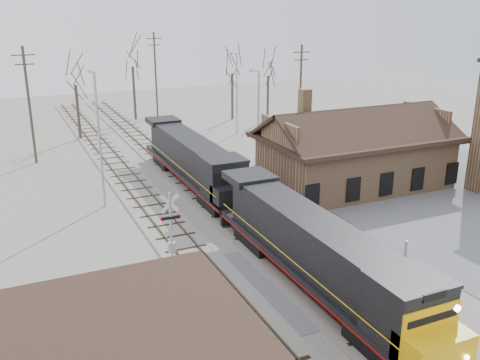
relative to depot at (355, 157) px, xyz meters
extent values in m
plane|color=gray|center=(-11.99, -12.00, -2.41)|extent=(140.00, 140.00, 0.00)
cube|color=slate|center=(-11.99, -12.00, -2.39)|extent=(60.00, 9.00, 0.03)
cube|color=gray|center=(-11.99, 3.00, -2.35)|extent=(3.40, 90.00, 0.12)
cube|color=#473323|center=(-12.71, 3.00, -2.24)|extent=(0.08, 90.00, 0.14)
cube|color=#473323|center=(-11.27, 3.00, -2.24)|extent=(0.08, 90.00, 0.14)
cube|color=gray|center=(-16.49, 3.00, -2.35)|extent=(3.40, 90.00, 0.12)
cube|color=#473323|center=(-17.21, 3.00, -2.24)|extent=(0.08, 90.00, 0.14)
cube|color=#473323|center=(-15.77, 3.00, -2.24)|extent=(0.08, 90.00, 0.14)
cube|color=#A27B53|center=(0.01, 0.00, -0.41)|extent=(14.00, 8.00, 4.00)
cube|color=black|center=(0.01, 0.00, 1.69)|extent=(15.20, 9.20, 0.30)
cube|color=black|center=(0.01, -2.30, 2.69)|extent=(15.00, 4.71, 2.66)
cube|color=black|center=(0.01, 2.30, 2.69)|extent=(15.00, 4.71, 2.66)
cube|color=#A27B53|center=(-3.99, 1.50, 4.39)|extent=(0.80, 0.80, 2.20)
cube|color=black|center=(-11.99, -19.07, -1.91)|extent=(2.27, 3.63, 0.91)
cube|color=black|center=(-11.99, -7.27, -1.91)|extent=(2.27, 3.63, 0.91)
cube|color=black|center=(-11.99, -13.17, -1.18)|extent=(2.72, 18.16, 0.32)
cube|color=maroon|center=(-11.99, -13.17, -1.38)|extent=(2.74, 18.16, 0.11)
cube|color=black|center=(-11.99, -12.03, 0.23)|extent=(2.36, 13.16, 2.54)
cube|color=black|center=(-11.99, -19.88, 0.23)|extent=(2.72, 2.54, 2.54)
cube|color=#EAAE0C|center=(-11.99, -21.43, -0.55)|extent=(2.72, 1.63, 1.27)
cylinder|color=#FFF2CC|center=(-11.99, -22.26, 1.59)|extent=(0.25, 0.10, 0.25)
cube|color=black|center=(-11.99, -0.41, -1.91)|extent=(2.27, 3.63, 0.91)
cube|color=black|center=(-11.99, 11.39, -1.91)|extent=(2.27, 3.63, 0.91)
cube|color=black|center=(-11.99, 5.49, -1.18)|extent=(2.72, 18.16, 0.32)
cube|color=maroon|center=(-11.99, 5.49, -1.38)|extent=(2.74, 18.16, 0.11)
cube|color=black|center=(-11.99, 6.62, 0.23)|extent=(2.36, 13.16, 2.54)
cube|color=black|center=(-11.99, -1.23, 0.23)|extent=(2.72, 2.54, 2.54)
cube|color=black|center=(-11.99, -2.77, -0.55)|extent=(2.72, 1.63, 1.27)
cube|color=black|center=(-11.99, -3.69, -1.91)|extent=(2.54, 0.25, 0.91)
cylinder|color=#A5A8AD|center=(-9.65, -16.99, -0.44)|extent=(0.14, 0.14, 3.93)
cube|color=silver|center=(-9.65, -16.99, 0.93)|extent=(1.03, 0.13, 1.03)
cube|color=silver|center=(-9.65, -16.99, 0.93)|extent=(1.03, 0.13, 1.03)
cube|color=black|center=(-9.65, -16.99, 0.15)|extent=(0.89, 0.23, 0.15)
cylinder|color=#B20C0C|center=(-10.09, -16.95, 0.15)|extent=(0.24, 0.10, 0.24)
cylinder|color=#B20C0C|center=(-9.21, -17.03, 0.15)|extent=(0.24, 0.10, 0.24)
cube|color=#A5A8AD|center=(-9.65, -16.99, -1.52)|extent=(0.39, 0.29, 0.49)
cylinder|color=#A5A8AD|center=(-17.71, -7.11, -0.30)|extent=(0.15, 0.15, 4.22)
cube|color=silver|center=(-17.71, -7.11, 1.18)|extent=(1.10, 0.08, 1.10)
cube|color=silver|center=(-17.71, -7.11, 1.18)|extent=(1.10, 0.08, 1.10)
cube|color=black|center=(-17.71, -7.11, 0.34)|extent=(0.95, 0.18, 0.16)
cylinder|color=#B20C0C|center=(-17.24, -7.12, 0.34)|extent=(0.26, 0.09, 0.25)
cylinder|color=#B20C0C|center=(-18.19, -7.09, 0.34)|extent=(0.26, 0.09, 0.25)
cube|color=#A5A8AD|center=(-17.71, -7.11, -1.46)|extent=(0.42, 0.32, 0.53)
cylinder|color=#A5A8AD|center=(-19.49, 3.53, 2.48)|extent=(0.18, 0.18, 9.78)
cylinder|color=#A5A8AD|center=(-19.49, 4.43, 7.27)|extent=(0.12, 1.80, 0.12)
cube|color=#A5A8AD|center=(-19.49, 5.23, 7.17)|extent=(0.25, 0.50, 0.12)
cylinder|color=#A5A8AD|center=(-4.49, 8.53, 1.88)|extent=(0.18, 0.18, 8.58)
cylinder|color=#A5A8AD|center=(-4.49, 9.43, 6.08)|extent=(0.12, 1.80, 0.12)
cube|color=#A5A8AD|center=(-4.49, 10.23, 5.98)|extent=(0.25, 0.50, 0.12)
cylinder|color=#A5A8AD|center=(-1.08, 20.85, 2.11)|extent=(0.18, 0.18, 9.04)
cylinder|color=#A5A8AD|center=(-1.08, 21.75, 6.53)|extent=(0.12, 1.80, 0.12)
cube|color=#A5A8AD|center=(-1.08, 22.55, 6.43)|extent=(0.25, 0.50, 0.12)
cylinder|color=#382D23|center=(-23.11, 17.62, 2.93)|extent=(0.24, 0.24, 10.67)
cube|color=#382D23|center=(-23.11, 17.62, 7.46)|extent=(2.00, 0.10, 0.10)
cube|color=#382D23|center=(-23.11, 17.62, 6.66)|extent=(1.60, 0.10, 0.10)
cylinder|color=#382D23|center=(-6.61, 34.23, 2.99)|extent=(0.24, 0.24, 10.80)
cube|color=#382D23|center=(-6.61, 34.23, 7.59)|extent=(2.00, 0.10, 0.10)
cube|color=#382D23|center=(-6.61, 34.23, 6.79)|extent=(1.60, 0.10, 0.10)
cylinder|color=#382D23|center=(4.37, 16.18, 2.64)|extent=(0.24, 0.24, 10.09)
cube|color=#382D23|center=(4.37, 16.18, 6.88)|extent=(2.00, 0.10, 0.10)
cube|color=#382D23|center=(4.37, 16.18, 6.08)|extent=(1.60, 0.10, 0.10)
cylinder|color=#382D23|center=(-17.89, 25.55, 0.56)|extent=(0.32, 0.32, 5.93)
cylinder|color=#382D23|center=(-9.72, 33.53, 0.95)|extent=(0.32, 0.32, 6.70)
cylinder|color=#382D23|center=(1.71, 28.53, 0.51)|extent=(0.32, 0.32, 5.83)
cylinder|color=#382D23|center=(5.70, 26.34, 0.39)|extent=(0.32, 0.32, 5.59)
camera|label=1|loc=(-25.66, -33.94, 11.66)|focal=40.00mm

